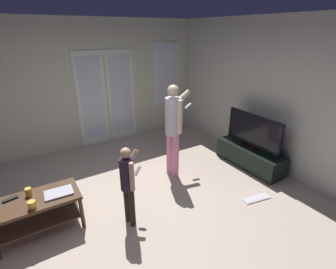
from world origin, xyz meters
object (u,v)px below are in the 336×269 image
object	(u,v)px
person_child	(128,180)
cup_near_edge	(29,192)
person_adult	(174,123)
cup_by_laptop	(32,205)
tv_stand	(250,157)
loose_keyboard	(256,199)
laptop_closed	(59,193)
flat_screen_tv	(253,131)
coffee_table	(37,208)
tv_remote_black	(10,199)

from	to	relation	value
person_child	cup_near_edge	xyz separation A→B (m)	(-1.09, 0.59, -0.12)
person_adult	cup_by_laptop	distance (m)	2.31
tv_stand	cup_near_edge	bearing A→B (deg)	174.04
cup_near_edge	cup_by_laptop	bearing A→B (deg)	-87.62
loose_keyboard	cup_near_edge	world-z (taller)	cup_near_edge
cup_by_laptop	loose_keyboard	bearing A→B (deg)	-16.51
cup_by_laptop	laptop_closed	bearing A→B (deg)	23.88
person_adult	person_child	bearing A→B (deg)	-147.75
laptop_closed	cup_by_laptop	distance (m)	0.34
tv_stand	cup_by_laptop	distance (m)	3.65
tv_stand	flat_screen_tv	distance (m)	0.52
flat_screen_tv	person_child	world-z (taller)	person_child
coffee_table	flat_screen_tv	distance (m)	3.62
person_adult	person_child	size ratio (longest dim) A/B	1.44
person_adult	cup_near_edge	distance (m)	2.29
tv_remote_black	tv_stand	bearing A→B (deg)	-17.68
tv_stand	tv_remote_black	world-z (taller)	tv_remote_black
coffee_table	tv_stand	size ratio (longest dim) A/B	0.77
flat_screen_tv	cup_by_laptop	distance (m)	3.63
loose_keyboard	tv_remote_black	world-z (taller)	tv_remote_black
cup_near_edge	cup_by_laptop	xyz separation A→B (m)	(0.01, -0.29, -0.00)
flat_screen_tv	person_adult	bearing A→B (deg)	159.80
tv_stand	tv_remote_black	size ratio (longest dim) A/B	7.78
tv_stand	tv_remote_black	xyz separation A→B (m)	(-3.85, 0.40, 0.32)
person_child	laptop_closed	size ratio (longest dim) A/B	3.36
person_child	tv_remote_black	xyz separation A→B (m)	(-1.29, 0.61, -0.16)
tv_stand	person_child	distance (m)	2.61
coffee_table	cup_by_laptop	distance (m)	0.26
person_adult	coffee_table	bearing A→B (deg)	-173.45
coffee_table	tv_remote_black	distance (m)	0.33
person_adult	flat_screen_tv	bearing A→B (deg)	-20.20
person_adult	cup_by_laptop	xyz separation A→B (m)	(-2.23, -0.43, -0.43)
tv_stand	tv_remote_black	bearing A→B (deg)	174.01
person_child	cup_by_laptop	bearing A→B (deg)	164.45
coffee_table	tv_stand	distance (m)	3.61
laptop_closed	flat_screen_tv	bearing A→B (deg)	-1.15
coffee_table	flat_screen_tv	size ratio (longest dim) A/B	0.88
cup_by_laptop	tv_remote_black	bearing A→B (deg)	124.78
flat_screen_tv	cup_near_edge	size ratio (longest dim) A/B	11.07
coffee_table	person_adult	distance (m)	2.29
tv_remote_black	laptop_closed	bearing A→B (deg)	-30.42
coffee_table	cup_by_laptop	world-z (taller)	cup_by_laptop
loose_keyboard	coffee_table	bearing A→B (deg)	160.11
coffee_table	laptop_closed	world-z (taller)	laptop_closed
person_child	loose_keyboard	world-z (taller)	person_child
tv_stand	cup_by_laptop	size ratio (longest dim) A/B	13.65
loose_keyboard	tv_stand	bearing A→B (deg)	47.43
person_adult	cup_near_edge	size ratio (longest dim) A/B	15.43
person_adult	tv_remote_black	size ratio (longest dim) A/B	9.53
tv_stand	person_adult	distance (m)	1.69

